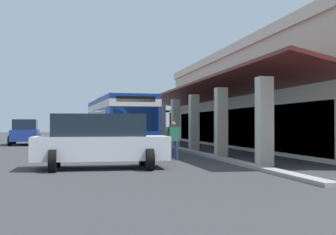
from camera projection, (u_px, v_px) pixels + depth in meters
ground at (211, 146)px, 31.58m from camera, size 120.00×120.00×0.00m
curb_strip at (174, 147)px, 29.19m from camera, size 37.06×0.50×0.12m
plaza_building at (305, 99)px, 31.21m from camera, size 31.19×15.56×6.83m
transit_bus at (118, 120)px, 26.41m from camera, size 11.35×3.31×3.34m
parked_suv_blue at (25, 132)px, 34.02m from camera, size 4.88×2.35×1.97m
parked_suv_white at (100, 140)px, 15.79m from camera, size 2.81×4.86×1.97m
pedestrian at (173, 138)px, 19.62m from camera, size 0.38×0.68×1.72m
potted_palm at (170, 134)px, 37.54m from camera, size 1.80×2.02×2.89m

